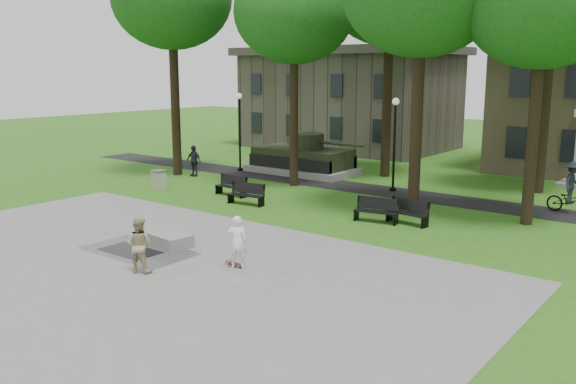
# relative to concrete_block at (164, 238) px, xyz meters

# --- Properties ---
(ground) EXTENTS (120.00, 120.00, 0.00)m
(ground) POSITION_rel_concrete_block_xyz_m (1.24, 1.41, -0.24)
(ground) COLOR #2F5814
(ground) RESTS_ON ground
(plaza) EXTENTS (22.00, 16.00, 0.02)m
(plaza) POSITION_rel_concrete_block_xyz_m (1.24, -3.59, -0.23)
(plaza) COLOR gray
(plaza) RESTS_ON ground
(footpath) EXTENTS (44.00, 2.60, 0.01)m
(footpath) POSITION_rel_concrete_block_xyz_m (1.24, 13.41, -0.24)
(footpath) COLOR black
(footpath) RESTS_ON ground
(building_left) EXTENTS (15.00, 10.00, 7.20)m
(building_left) POSITION_rel_concrete_block_xyz_m (-9.76, 27.91, 3.35)
(building_left) COLOR #4C443D
(building_left) RESTS_ON ground
(tree_1) EXTENTS (6.20, 6.20, 11.63)m
(tree_1) POSITION_rel_concrete_block_xyz_m (-3.26, 11.91, 8.71)
(tree_1) COLOR black
(tree_1) RESTS_ON ground
(tree_3) EXTENTS (6.00, 6.00, 11.19)m
(tree_3) POSITION_rel_concrete_block_xyz_m (9.24, 10.91, 8.35)
(tree_3) COLOR black
(tree_3) RESTS_ON ground
(lamp_left) EXTENTS (0.36, 0.36, 4.73)m
(lamp_left) POSITION_rel_concrete_block_xyz_m (-8.76, 13.71, 2.55)
(lamp_left) COLOR black
(lamp_left) RESTS_ON ground
(lamp_mid) EXTENTS (0.36, 0.36, 4.73)m
(lamp_mid) POSITION_rel_concrete_block_xyz_m (1.74, 13.71, 2.55)
(lamp_mid) COLOR black
(lamp_mid) RESTS_ON ground
(tank_monument) EXTENTS (7.45, 3.40, 2.40)m
(tank_monument) POSITION_rel_concrete_block_xyz_m (-5.22, 15.41, 0.61)
(tank_monument) COLOR gray
(tank_monument) RESTS_ON ground
(puddle) EXTENTS (2.20, 1.20, 0.00)m
(puddle) POSITION_rel_concrete_block_xyz_m (-0.31, -1.25, -0.22)
(puddle) COLOR black
(puddle) RESTS_ON plaza
(concrete_block) EXTENTS (2.30, 1.24, 0.45)m
(concrete_block) POSITION_rel_concrete_block_xyz_m (0.00, 0.00, 0.00)
(concrete_block) COLOR gray
(concrete_block) RESTS_ON plaza
(skateboard) EXTENTS (0.80, 0.34, 0.07)m
(skateboard) POSITION_rel_concrete_block_xyz_m (3.57, -0.21, -0.19)
(skateboard) COLOR brown
(skateboard) RESTS_ON plaza
(skateboarder) EXTENTS (0.73, 0.71, 1.68)m
(skateboarder) POSITION_rel_concrete_block_xyz_m (3.82, -0.36, 0.62)
(skateboarder) COLOR white
(skateboarder) RESTS_ON plaza
(friend_watching) EXTENTS (1.00, 0.89, 1.71)m
(friend_watching) POSITION_rel_concrete_block_xyz_m (1.70, -2.44, 0.63)
(friend_watching) COLOR tan
(friend_watching) RESTS_ON plaza
(pedestrian_walker) EXTENTS (1.07, 0.46, 1.81)m
(pedestrian_walker) POSITION_rel_concrete_block_xyz_m (-9.60, 10.63, 0.66)
(pedestrian_walker) COLOR #20212A
(pedestrian_walker) RESTS_ON ground
(cyclist) EXTENTS (2.17, 1.26, 2.28)m
(cyclist) POSITION_rel_concrete_block_xyz_m (10.18, 13.96, 0.68)
(cyclist) COLOR black
(cyclist) RESTS_ON ground
(park_bench_0) EXTENTS (1.82, 0.61, 1.00)m
(park_bench_0) POSITION_rel_concrete_block_xyz_m (-4.02, 7.87, 0.28)
(park_bench_0) COLOR black
(park_bench_0) RESTS_ON ground
(park_bench_1) EXTENTS (1.84, 0.73, 1.00)m
(park_bench_1) POSITION_rel_concrete_block_xyz_m (-2.08, 6.79, 0.28)
(park_bench_1) COLOR black
(park_bench_1) RESTS_ON ground
(park_bench_2) EXTENTS (1.85, 0.82, 1.00)m
(park_bench_2) POSITION_rel_concrete_block_xyz_m (4.32, 7.53, 0.28)
(park_bench_2) COLOR black
(park_bench_2) RESTS_ON ground
(park_bench_3) EXTENTS (1.85, 0.77, 1.00)m
(park_bench_3) POSITION_rel_concrete_block_xyz_m (5.44, 8.04, 0.28)
(park_bench_3) COLOR black
(park_bench_3) RESTS_ON ground
(trash_bin) EXTENTS (0.78, 0.78, 0.96)m
(trash_bin) POSITION_rel_concrete_block_xyz_m (-8.35, 6.91, 0.24)
(trash_bin) COLOR #A39886
(trash_bin) RESTS_ON ground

